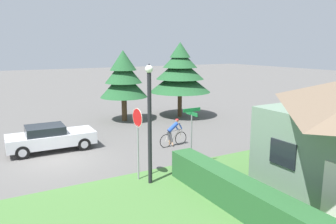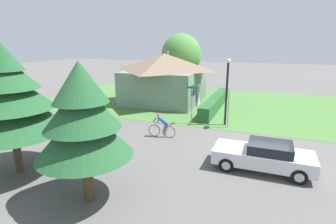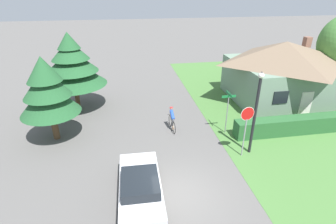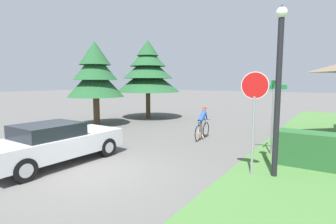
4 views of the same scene
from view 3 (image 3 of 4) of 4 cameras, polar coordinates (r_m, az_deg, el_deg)
ground_plane at (r=12.59m, az=2.93°, el=-17.67°), size 140.00×140.00×0.00m
cottage_house at (r=23.09m, az=23.55°, el=8.21°), size 8.08×7.51×4.95m
hedge_row at (r=19.32m, az=28.38°, el=-2.29°), size 10.07×0.90×1.11m
sedan_left_lane at (r=11.96m, az=-6.04°, el=-16.04°), size 1.93×4.47×1.38m
cyclist at (r=17.19m, az=0.90°, el=-1.60°), size 0.44×1.77×1.55m
stop_sign at (r=14.46m, az=16.69°, el=-2.05°), size 0.77×0.09×3.02m
street_lamp at (r=14.66m, az=18.60°, el=0.73°), size 0.31×0.31×4.81m
street_name_sign at (r=16.69m, az=12.90°, el=1.35°), size 0.90×0.90×2.78m
conifer_tall_near at (r=16.64m, az=-24.86°, el=4.40°), size 3.46×3.46×5.20m
conifer_tall_far at (r=20.49m, az=-20.20°, el=9.57°), size 4.75×4.75×5.80m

